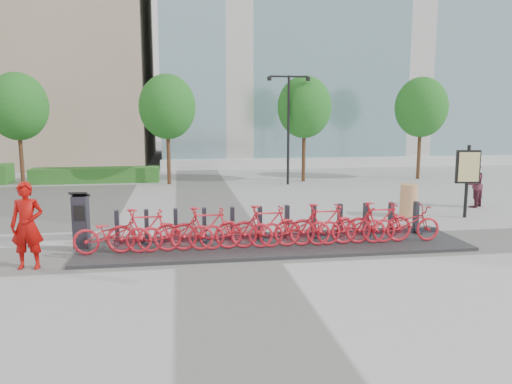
{
  "coord_description": "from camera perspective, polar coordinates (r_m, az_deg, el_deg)",
  "views": [
    {
      "loc": [
        -1.06,
        -11.64,
        3.31
      ],
      "look_at": [
        1.0,
        1.5,
        1.2
      ],
      "focal_mm": 35.0,
      "sensor_mm": 36.0,
      "label": 1
    }
  ],
  "objects": [
    {
      "name": "bike_10",
      "position": [
        13.19,
        16.76,
        -3.45
      ],
      "size": [
        1.79,
        0.62,
        0.94
      ],
      "primitive_type": "imported",
      "rotation": [
        0.0,
        0.0,
        1.57
      ],
      "color": "red",
      "rests_on": "dock_pad"
    },
    {
      "name": "bike_5",
      "position": [
        12.08,
        1.14,
        -3.94
      ],
      "size": [
        1.74,
        0.49,
        1.04
      ],
      "primitive_type": "imported",
      "rotation": [
        0.0,
        0.0,
        1.57
      ],
      "color": "red",
      "rests_on": "dock_pad"
    },
    {
      "name": "tree_1",
      "position": [
        23.65,
        -10.11,
        9.55
      ],
      "size": [
        2.6,
        2.6,
        5.1
      ],
      "color": "brown",
      "rests_on": "ground"
    },
    {
      "name": "construction_barrel",
      "position": [
        16.77,
        17.05,
        -0.94
      ],
      "size": [
        0.56,
        0.56,
        1.06
      ],
      "primitive_type": "cylinder",
      "rotation": [
        0.0,
        0.0,
        -0.03
      ],
      "color": "#E56C00",
      "rests_on": "ground"
    },
    {
      "name": "tree_0",
      "position": [
        24.64,
        -25.58,
        8.79
      ],
      "size": [
        2.6,
        2.6,
        5.1
      ],
      "color": "brown",
      "rests_on": "ground"
    },
    {
      "name": "hedge_b",
      "position": [
        25.33,
        -17.8,
        1.86
      ],
      "size": [
        6.0,
        1.2,
        0.7
      ],
      "primitive_type": "cube",
      "color": "#326921",
      "rests_on": "ground"
    },
    {
      "name": "tree_2",
      "position": [
        24.41,
        5.55,
        9.62
      ],
      "size": [
        2.6,
        2.6,
        5.1
      ],
      "color": "brown",
      "rests_on": "ground"
    },
    {
      "name": "bike_8",
      "position": [
        12.64,
        10.85,
        -3.76
      ],
      "size": [
        1.79,
        0.62,
        0.94
      ],
      "primitive_type": "imported",
      "rotation": [
        0.0,
        0.0,
        1.57
      ],
      "color": "red",
      "rests_on": "dock_pad"
    },
    {
      "name": "map_sign",
      "position": [
        17.12,
        23.05,
        2.33
      ],
      "size": [
        0.77,
        0.22,
        2.32
      ],
      "rotation": [
        0.0,
        0.0,
        -0.13
      ],
      "color": "black",
      "rests_on": "ground"
    },
    {
      "name": "bike_7",
      "position": [
        12.41,
        7.71,
        -3.68
      ],
      "size": [
        1.74,
        0.49,
        1.04
      ],
      "primitive_type": "imported",
      "rotation": [
        0.0,
        0.0,
        1.57
      ],
      "color": "red",
      "rests_on": "dock_pad"
    },
    {
      "name": "pedestrian",
      "position": [
        19.26,
        23.63,
        0.83
      ],
      "size": [
        1.01,
        0.97,
        1.64
      ],
      "primitive_type": "imported",
      "rotation": [
        0.0,
        0.0,
        3.77
      ],
      "color": "#552330",
      "rests_on": "ground"
    },
    {
      "name": "tree_3",
      "position": [
        26.54,
        18.36,
        9.16
      ],
      "size": [
        2.6,
        2.6,
        5.1
      ],
      "color": "brown",
      "rests_on": "ground"
    },
    {
      "name": "kiosk",
      "position": [
        12.77,
        -19.38,
        -3.1
      ],
      "size": [
        0.46,
        0.39,
        1.39
      ],
      "rotation": [
        0.0,
        0.0,
        -0.09
      ],
      "color": "#282932",
      "rests_on": "dock_pad"
    },
    {
      "name": "ground",
      "position": [
        12.15,
        -3.59,
        -6.81
      ],
      "size": [
        120.0,
        120.0,
        0.0
      ],
      "primitive_type": "plane",
      "color": "#ACACAC"
    },
    {
      "name": "bike_3",
      "position": [
        11.92,
        -5.71,
        -4.16
      ],
      "size": [
        1.74,
        0.49,
        1.04
      ],
      "primitive_type": "imported",
      "rotation": [
        0.0,
        0.0,
        1.57
      ],
      "color": "red",
      "rests_on": "dock_pad"
    },
    {
      "name": "bike_2",
      "position": [
        11.92,
        -9.17,
        -4.49
      ],
      "size": [
        1.79,
        0.62,
        0.94
      ],
      "primitive_type": "imported",
      "rotation": [
        0.0,
        0.0,
        1.57
      ],
      "color": "red",
      "rests_on": "dock_pad"
    },
    {
      "name": "bike_4",
      "position": [
        11.99,
        -2.26,
        -4.3
      ],
      "size": [
        1.79,
        0.62,
        0.94
      ],
      "primitive_type": "imported",
      "rotation": [
        0.0,
        0.0,
        1.57
      ],
      "color": "red",
      "rests_on": "dock_pad"
    },
    {
      "name": "bike_6",
      "position": [
        12.24,
        4.47,
        -4.05
      ],
      "size": [
        1.79,
        0.62,
        0.94
      ],
      "primitive_type": "imported",
      "rotation": [
        0.0,
        0.0,
        1.57
      ],
      "color": "red",
      "rests_on": "dock_pad"
    },
    {
      "name": "bike_0",
      "position": [
        12.02,
        -16.08,
        -4.62
      ],
      "size": [
        1.79,
        0.62,
        0.94
      ],
      "primitive_type": "imported",
      "rotation": [
        0.0,
        0.0,
        1.57
      ],
      "color": "red",
      "rests_on": "dock_pad"
    },
    {
      "name": "dock_pad",
      "position": [
        12.61,
        2.2,
        -6.03
      ],
      "size": [
        9.6,
        2.4,
        0.08
      ],
      "primitive_type": "cube",
      "color": "#2D2D30",
      "rests_on": "ground"
    },
    {
      "name": "dock_rail_posts",
      "position": [
        12.96,
        2.07,
        -3.49
      ],
      "size": [
        8.02,
        0.5,
        0.85
      ],
      "primitive_type": null,
      "color": "#282932",
      "rests_on": "dock_pad"
    },
    {
      "name": "bike_9",
      "position": [
        12.89,
        13.87,
        -3.38
      ],
      "size": [
        1.74,
        0.49,
        1.04
      ],
      "primitive_type": "imported",
      "rotation": [
        0.0,
        0.0,
        1.57
      ],
      "color": "red",
      "rests_on": "dock_pad"
    },
    {
      "name": "bike_1",
      "position": [
        11.93,
        -12.65,
        -4.33
      ],
      "size": [
        1.74,
        0.49,
        1.04
      ],
      "primitive_type": "imported",
      "rotation": [
        0.0,
        0.0,
        1.57
      ],
      "color": "red",
      "rests_on": "dock_pad"
    },
    {
      "name": "streetlamp",
      "position": [
        23.2,
        3.73,
        8.55
      ],
      "size": [
        2.0,
        0.2,
        5.0
      ],
      "color": "black",
      "rests_on": "ground"
    },
    {
      "name": "worker_red",
      "position": [
        11.7,
        -24.69,
        -3.5
      ],
      "size": [
        0.71,
        0.49,
        1.88
      ],
      "primitive_type": "imported",
      "rotation": [
        0.0,
        0.0,
        -0.06
      ],
      "color": "#A40906",
      "rests_on": "ground"
    }
  ]
}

